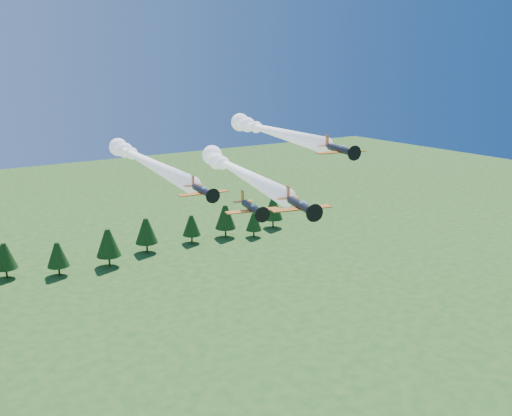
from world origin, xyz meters
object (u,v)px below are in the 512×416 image
plane_left (142,159)px  plane_right (269,130)px  plane_lead (237,170)px  plane_slot (252,208)px

plane_left → plane_right: (21.52, -9.06, 4.62)m
plane_lead → plane_slot: bearing=-93.0°
plane_left → plane_right: size_ratio=1.15×
plane_lead → plane_right: bearing=46.6°
plane_left → plane_slot: (7.10, -25.28, -4.68)m
plane_lead → plane_left: (-9.64, 16.78, 0.38)m
plane_lead → plane_right: 15.03m
plane_lead → plane_slot: (-2.54, -8.50, -4.30)m
plane_left → plane_right: plane_right is taller
plane_left → plane_slot: 26.67m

